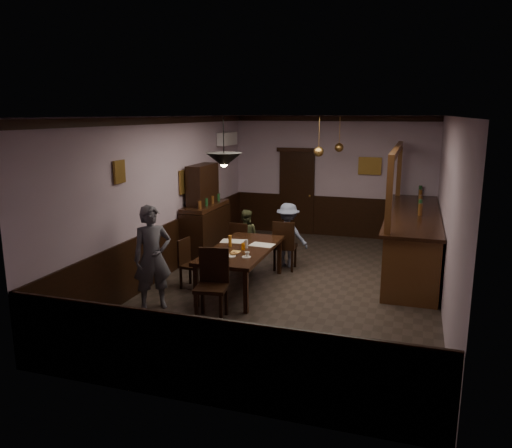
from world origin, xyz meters
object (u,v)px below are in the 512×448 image
at_px(bar_counter, 412,239).
at_px(pendant_brass_mid, 319,152).
at_px(dining_table, 242,252).
at_px(chair_far_left, 241,242).
at_px(sideboard, 205,221).
at_px(chair_side, 189,261).
at_px(pendant_brass_far, 339,148).
at_px(pendant_iron, 224,160).
at_px(soda_can, 243,246).
at_px(person_standing, 152,258).
at_px(person_seated_left, 245,236).
at_px(chair_far_right, 284,243).
at_px(person_seated_right, 288,235).
at_px(coffee_cup, 247,254).
at_px(chair_near, 213,281).

distance_m(bar_counter, pendant_brass_mid, 2.54).
height_order(dining_table, chair_far_left, chair_far_left).
relative_size(dining_table, sideboard, 1.10).
distance_m(chair_side, pendant_brass_far, 4.48).
height_order(chair_side, pendant_iron, pendant_iron).
xyz_separation_m(soda_can, pendant_brass_mid, (0.87, 2.09, 1.49)).
xyz_separation_m(person_standing, person_seated_left, (0.58, 2.81, -0.27)).
bearing_deg(chair_far_right, pendant_iron, 74.98).
height_order(chair_side, person_seated_left, person_seated_left).
bearing_deg(pendant_brass_mid, bar_counter, 4.48).
bearing_deg(bar_counter, sideboard, -172.29).
relative_size(person_seated_right, sideboard, 0.65).
distance_m(dining_table, pendant_iron, 1.85).
distance_m(chair_far_left, pendant_brass_far, 3.18).
distance_m(dining_table, coffee_cup, 0.58).
height_order(dining_table, person_seated_left, person_seated_left).
bearing_deg(dining_table, chair_far_right, 70.81).
bearing_deg(person_standing, pendant_iron, -18.16).
relative_size(person_standing, person_seated_left, 1.49).
bearing_deg(chair_side, chair_far_left, -10.66).
xyz_separation_m(soda_can, sideboard, (-1.44, 1.67, -0.00)).
distance_m(person_seated_right, coffee_cup, 2.07).
bearing_deg(pendant_brass_mid, soda_can, -112.57).
bearing_deg(bar_counter, soda_can, -140.95).
bearing_deg(pendant_iron, chair_side, 147.08).
bearing_deg(coffee_cup, chair_near, -109.33).
distance_m(dining_table, person_seated_right, 1.61).
distance_m(dining_table, soda_can, 0.18).
distance_m(chair_far_left, bar_counter, 3.41).
distance_m(coffee_cup, pendant_iron, 1.60).
height_order(person_standing, sideboard, sideboard).
height_order(chair_near, pendant_brass_mid, pendant_brass_mid).
distance_m(pendant_brass_mid, pendant_brass_far, 1.37).
bearing_deg(chair_far_right, pendant_brass_far, -111.69).
bearing_deg(coffee_cup, bar_counter, 45.40).
bearing_deg(dining_table, person_seated_left, 106.69).
bearing_deg(pendant_brass_far, pendant_brass_mid, -98.40).
xyz_separation_m(chair_far_right, chair_near, (-0.44, -2.59, 0.03)).
bearing_deg(bar_counter, chair_far_left, -165.31).
bearing_deg(chair_far_left, chair_far_right, -173.95).
bearing_deg(dining_table, chair_far_left, 110.28).
height_order(pendant_iron, pendant_brass_far, same).
bearing_deg(person_seated_right, coffee_cup, 96.06).
relative_size(dining_table, bar_counter, 0.51).
xyz_separation_m(chair_far_right, bar_counter, (2.39, 0.86, 0.06)).
xyz_separation_m(coffee_cup, bar_counter, (2.55, 2.64, -0.19)).
bearing_deg(dining_table, chair_near, -90.08).
relative_size(bar_counter, pendant_brass_mid, 5.33).
relative_size(person_seated_left, bar_counter, 0.26).
distance_m(chair_far_left, soda_can, 1.51).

